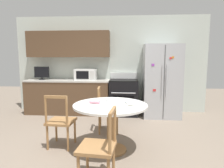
{
  "coord_description": "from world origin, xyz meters",
  "views": [
    {
      "loc": [
        0.46,
        -2.88,
        1.48
      ],
      "look_at": [
        0.16,
        1.15,
        0.95
      ],
      "focal_mm": 32.0,
      "sensor_mm": 36.0,
      "label": 1
    }
  ],
  "objects_px": {
    "countertop_tv": "(42,73)",
    "candle_glass": "(108,102)",
    "microwave": "(86,74)",
    "dining_chair_far": "(107,110)",
    "dining_chair_left": "(61,122)",
    "refrigerator": "(161,81)",
    "oven_range": "(124,97)",
    "dining_chair_near": "(99,147)"
  },
  "relations": [
    {
      "from": "microwave",
      "to": "dining_chair_left",
      "type": "xyz_separation_m",
      "value": [
        -0.0,
        -2.08,
        -0.61
      ]
    },
    {
      "from": "oven_range",
      "to": "refrigerator",
      "type": "bearing_deg",
      "value": -4.02
    },
    {
      "from": "dining_chair_left",
      "to": "candle_glass",
      "type": "height_order",
      "value": "dining_chair_left"
    },
    {
      "from": "oven_range",
      "to": "countertop_tv",
      "type": "height_order",
      "value": "countertop_tv"
    },
    {
      "from": "dining_chair_near",
      "to": "dining_chair_far",
      "type": "bearing_deg",
      "value": 8.28
    },
    {
      "from": "oven_range",
      "to": "dining_chair_far",
      "type": "bearing_deg",
      "value": -103.8
    },
    {
      "from": "refrigerator",
      "to": "candle_glass",
      "type": "distance_m",
      "value": 2.33
    },
    {
      "from": "microwave",
      "to": "dining_chair_far",
      "type": "bearing_deg",
      "value": -62.34
    },
    {
      "from": "dining_chair_left",
      "to": "candle_glass",
      "type": "distance_m",
      "value": 0.88
    },
    {
      "from": "refrigerator",
      "to": "microwave",
      "type": "distance_m",
      "value": 1.97
    },
    {
      "from": "countertop_tv",
      "to": "microwave",
      "type": "bearing_deg",
      "value": 0.35
    },
    {
      "from": "countertop_tv",
      "to": "candle_glass",
      "type": "relative_size",
      "value": 4.9
    },
    {
      "from": "oven_range",
      "to": "dining_chair_left",
      "type": "distance_m",
      "value": 2.27
    },
    {
      "from": "oven_range",
      "to": "microwave",
      "type": "bearing_deg",
      "value": 177.13
    },
    {
      "from": "microwave",
      "to": "dining_chair_near",
      "type": "height_order",
      "value": "microwave"
    },
    {
      "from": "oven_range",
      "to": "dining_chair_far",
      "type": "xyz_separation_m",
      "value": [
        -0.31,
        -1.27,
        -0.03
      ]
    },
    {
      "from": "microwave",
      "to": "dining_chair_far",
      "type": "height_order",
      "value": "microwave"
    },
    {
      "from": "microwave",
      "to": "dining_chair_far",
      "type": "xyz_separation_m",
      "value": [
        0.69,
        -1.32,
        -0.61
      ]
    },
    {
      "from": "refrigerator",
      "to": "dining_chair_far",
      "type": "xyz_separation_m",
      "value": [
        -1.26,
        -1.21,
        -0.47
      ]
    },
    {
      "from": "oven_range",
      "to": "dining_chair_near",
      "type": "relative_size",
      "value": 1.2
    },
    {
      "from": "countertop_tv",
      "to": "dining_chair_near",
      "type": "xyz_separation_m",
      "value": [
        1.96,
        -2.97,
        -0.65
      ]
    },
    {
      "from": "refrigerator",
      "to": "dining_chair_near",
      "type": "bearing_deg",
      "value": -112.56
    },
    {
      "from": "dining_chair_near",
      "to": "microwave",
      "type": "bearing_deg",
      "value": 20.16
    },
    {
      "from": "dining_chair_near",
      "to": "candle_glass",
      "type": "distance_m",
      "value": 0.92
    },
    {
      "from": "countertop_tv",
      "to": "dining_chair_left",
      "type": "relative_size",
      "value": 0.44
    },
    {
      "from": "microwave",
      "to": "dining_chair_left",
      "type": "bearing_deg",
      "value": -90.04
    },
    {
      "from": "countertop_tv",
      "to": "dining_chair_left",
      "type": "xyz_separation_m",
      "value": [
        1.19,
        -2.07,
        -0.65
      ]
    },
    {
      "from": "countertop_tv",
      "to": "dining_chair_far",
      "type": "bearing_deg",
      "value": -34.88
    },
    {
      "from": "countertop_tv",
      "to": "candle_glass",
      "type": "height_order",
      "value": "countertop_tv"
    },
    {
      "from": "oven_range",
      "to": "dining_chair_far",
      "type": "height_order",
      "value": "oven_range"
    },
    {
      "from": "refrigerator",
      "to": "dining_chair_left",
      "type": "distance_m",
      "value": 2.81
    },
    {
      "from": "microwave",
      "to": "candle_glass",
      "type": "bearing_deg",
      "value": -69.45
    },
    {
      "from": "dining_chair_near",
      "to": "dining_chair_left",
      "type": "height_order",
      "value": "same"
    },
    {
      "from": "countertop_tv",
      "to": "dining_chair_far",
      "type": "xyz_separation_m",
      "value": [
        1.89,
        -1.32,
        -0.65
      ]
    },
    {
      "from": "microwave",
      "to": "countertop_tv",
      "type": "height_order",
      "value": "countertop_tv"
    },
    {
      "from": "refrigerator",
      "to": "microwave",
      "type": "xyz_separation_m",
      "value": [
        -1.96,
        0.12,
        0.14
      ]
    },
    {
      "from": "dining_chair_far",
      "to": "candle_glass",
      "type": "xyz_separation_m",
      "value": [
        0.11,
        -0.81,
        0.36
      ]
    },
    {
      "from": "refrigerator",
      "to": "oven_range",
      "type": "distance_m",
      "value": 1.05
    },
    {
      "from": "countertop_tv",
      "to": "dining_chair_near",
      "type": "relative_size",
      "value": 0.44
    },
    {
      "from": "dining_chair_near",
      "to": "dining_chair_far",
      "type": "height_order",
      "value": "same"
    },
    {
      "from": "candle_glass",
      "to": "dining_chair_left",
      "type": "bearing_deg",
      "value": 176.37
    },
    {
      "from": "oven_range",
      "to": "dining_chair_left",
      "type": "bearing_deg",
      "value": -116.39
    }
  ]
}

